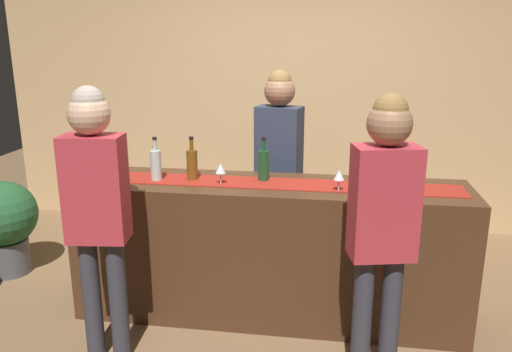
{
  "coord_description": "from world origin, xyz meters",
  "views": [
    {
      "loc": [
        0.41,
        -3.27,
        1.93
      ],
      "look_at": [
        -0.09,
        0.0,
        1.01
      ],
      "focal_mm": 35.9,
      "sensor_mm": 36.0,
      "label": 1
    }
  ],
  "objects_px": {
    "wine_glass_mid_counter": "(221,169)",
    "wine_bottle_clear": "(156,164)",
    "potted_plant_tall": "(4,221)",
    "wine_glass_near_customer": "(339,176)",
    "wine_bottle_amber": "(192,164)",
    "bartender": "(279,154)",
    "customer_sipping": "(383,214)",
    "customer_browsing": "(96,199)",
    "wine_bottle_green": "(264,165)"
  },
  "relations": [
    {
      "from": "wine_glass_near_customer",
      "to": "customer_browsing",
      "type": "xyz_separation_m",
      "value": [
        -1.37,
        -0.56,
        -0.04
      ]
    },
    {
      "from": "wine_bottle_amber",
      "to": "customer_sipping",
      "type": "distance_m",
      "value": 1.39
    },
    {
      "from": "customer_browsing",
      "to": "wine_bottle_clear",
      "type": "bearing_deg",
      "value": 71.15
    },
    {
      "from": "wine_bottle_amber",
      "to": "bartender",
      "type": "distance_m",
      "value": 0.78
    },
    {
      "from": "customer_sipping",
      "to": "customer_browsing",
      "type": "height_order",
      "value": "customer_browsing"
    },
    {
      "from": "wine_bottle_green",
      "to": "bartender",
      "type": "bearing_deg",
      "value": 84.11
    },
    {
      "from": "bartender",
      "to": "customer_browsing",
      "type": "xyz_separation_m",
      "value": [
        -0.91,
        -1.25,
        -0.01
      ]
    },
    {
      "from": "wine_bottle_amber",
      "to": "customer_sipping",
      "type": "height_order",
      "value": "customer_sipping"
    },
    {
      "from": "wine_bottle_amber",
      "to": "wine_glass_near_customer",
      "type": "distance_m",
      "value": 1.0
    },
    {
      "from": "wine_bottle_amber",
      "to": "bartender",
      "type": "xyz_separation_m",
      "value": [
        0.54,
        0.57,
        -0.04
      ]
    },
    {
      "from": "wine_glass_mid_counter",
      "to": "potted_plant_tall",
      "type": "xyz_separation_m",
      "value": [
        -1.91,
        0.38,
        -0.61
      ]
    },
    {
      "from": "wine_bottle_clear",
      "to": "customer_sipping",
      "type": "height_order",
      "value": "customer_sipping"
    },
    {
      "from": "wine_bottle_green",
      "to": "wine_glass_mid_counter",
      "type": "relative_size",
      "value": 2.1
    },
    {
      "from": "potted_plant_tall",
      "to": "wine_glass_near_customer",
      "type": "bearing_deg",
      "value": -8.99
    },
    {
      "from": "customer_sipping",
      "to": "customer_browsing",
      "type": "relative_size",
      "value": 0.99
    },
    {
      "from": "wine_bottle_amber",
      "to": "customer_sipping",
      "type": "bearing_deg",
      "value": -28.32
    },
    {
      "from": "wine_bottle_amber",
      "to": "wine_bottle_clear",
      "type": "relative_size",
      "value": 1.0
    },
    {
      "from": "wine_bottle_clear",
      "to": "wine_bottle_green",
      "type": "relative_size",
      "value": 1.0
    },
    {
      "from": "wine_bottle_clear",
      "to": "customer_browsing",
      "type": "bearing_deg",
      "value": -102.04
    },
    {
      "from": "wine_bottle_clear",
      "to": "customer_browsing",
      "type": "height_order",
      "value": "customer_browsing"
    },
    {
      "from": "customer_sipping",
      "to": "potted_plant_tall",
      "type": "distance_m",
      "value": 3.12
    },
    {
      "from": "wine_bottle_amber",
      "to": "wine_glass_near_customer",
      "type": "xyz_separation_m",
      "value": [
        0.99,
        -0.12,
        -0.01
      ]
    },
    {
      "from": "wine_bottle_clear",
      "to": "wine_glass_mid_counter",
      "type": "distance_m",
      "value": 0.46
    },
    {
      "from": "bartender",
      "to": "wine_glass_mid_counter",
      "type": "bearing_deg",
      "value": 76.41
    },
    {
      "from": "wine_glass_mid_counter",
      "to": "customer_sipping",
      "type": "xyz_separation_m",
      "value": [
        1.01,
        -0.58,
        -0.06
      ]
    },
    {
      "from": "wine_bottle_green",
      "to": "customer_sipping",
      "type": "relative_size",
      "value": 0.18
    },
    {
      "from": "bartender",
      "to": "potted_plant_tall",
      "type": "distance_m",
      "value": 2.32
    },
    {
      "from": "wine_glass_mid_counter",
      "to": "customer_sipping",
      "type": "distance_m",
      "value": 1.16
    },
    {
      "from": "wine_bottle_green",
      "to": "wine_bottle_clear",
      "type": "bearing_deg",
      "value": -171.65
    },
    {
      "from": "wine_glass_mid_counter",
      "to": "potted_plant_tall",
      "type": "distance_m",
      "value": 2.04
    },
    {
      "from": "customer_browsing",
      "to": "potted_plant_tall",
      "type": "xyz_separation_m",
      "value": [
        -1.32,
        0.98,
        -0.57
      ]
    },
    {
      "from": "wine_bottle_clear",
      "to": "bartender",
      "type": "relative_size",
      "value": 0.18
    },
    {
      "from": "wine_bottle_clear",
      "to": "customer_sipping",
      "type": "bearing_deg",
      "value": -22.59
    },
    {
      "from": "wine_glass_mid_counter",
      "to": "bartender",
      "type": "bearing_deg",
      "value": 63.48
    },
    {
      "from": "wine_glass_mid_counter",
      "to": "wine_bottle_clear",
      "type": "bearing_deg",
      "value": 176.41
    },
    {
      "from": "bartender",
      "to": "wine_bottle_clear",
      "type": "bearing_deg",
      "value": 51.34
    },
    {
      "from": "customer_sipping",
      "to": "wine_bottle_amber",
      "type": "bearing_deg",
      "value": 139.06
    },
    {
      "from": "wine_bottle_amber",
      "to": "wine_bottle_clear",
      "type": "xyz_separation_m",
      "value": [
        -0.24,
        -0.05,
        0.0
      ]
    },
    {
      "from": "wine_bottle_amber",
      "to": "wine_glass_mid_counter",
      "type": "bearing_deg",
      "value": -20.11
    },
    {
      "from": "wine_bottle_clear",
      "to": "customer_sipping",
      "type": "distance_m",
      "value": 1.59
    },
    {
      "from": "customer_sipping",
      "to": "wine_glass_mid_counter",
      "type": "bearing_deg",
      "value": 137.43
    },
    {
      "from": "wine_glass_near_customer",
      "to": "wine_glass_mid_counter",
      "type": "xyz_separation_m",
      "value": [
        -0.78,
        0.05,
        0.0
      ]
    },
    {
      "from": "wine_bottle_clear",
      "to": "potted_plant_tall",
      "type": "relative_size",
      "value": 0.38
    },
    {
      "from": "bartender",
      "to": "customer_sipping",
      "type": "bearing_deg",
      "value": 132.13
    },
    {
      "from": "wine_bottle_clear",
      "to": "wine_glass_near_customer",
      "type": "bearing_deg",
      "value": -3.43
    },
    {
      "from": "wine_bottle_clear",
      "to": "wine_glass_near_customer",
      "type": "distance_m",
      "value": 1.24
    },
    {
      "from": "wine_bottle_green",
      "to": "customer_browsing",
      "type": "distance_m",
      "value": 1.13
    },
    {
      "from": "wine_bottle_clear",
      "to": "customer_sipping",
      "type": "relative_size",
      "value": 0.18
    },
    {
      "from": "wine_glass_near_customer",
      "to": "customer_sipping",
      "type": "relative_size",
      "value": 0.09
    },
    {
      "from": "wine_glass_mid_counter",
      "to": "potted_plant_tall",
      "type": "relative_size",
      "value": 0.18
    }
  ]
}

